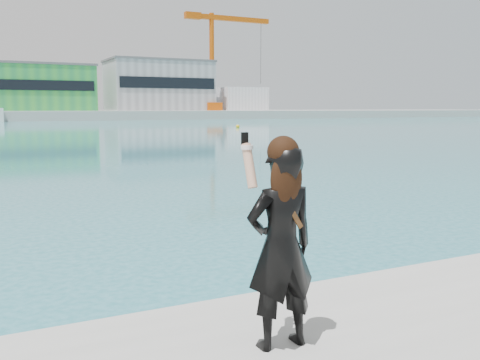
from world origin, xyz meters
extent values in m
cube|color=#238D43|center=(8.00, 128.00, 7.00)|extent=(30.00, 16.00, 10.00)
cube|color=black|center=(8.00, 119.90, 7.50)|extent=(28.50, 0.20, 2.20)
cube|color=#59595B|center=(8.00, 128.00, 12.25)|extent=(30.60, 16.32, 0.50)
cube|color=gray|center=(40.00, 128.00, 8.00)|extent=(25.00, 15.00, 12.00)
cube|color=black|center=(40.00, 120.40, 8.60)|extent=(23.75, 0.20, 2.64)
cube|color=#59595B|center=(40.00, 128.00, 14.25)|extent=(25.50, 15.30, 0.50)
cube|color=silver|center=(62.00, 126.00, 5.00)|extent=(12.00, 10.00, 6.00)
cube|color=#DB570C|center=(52.00, 122.00, 3.00)|extent=(4.00, 4.00, 2.00)
cylinder|color=#DB570C|center=(52.00, 122.00, 15.00)|extent=(1.20, 1.20, 22.00)
cube|color=#DB570C|center=(58.00, 122.00, 25.00)|extent=(20.00, 1.20, 1.20)
cube|color=#DB570C|center=(47.00, 122.00, 25.00)|extent=(4.00, 1.60, 1.60)
cylinder|color=black|center=(66.00, 122.00, 17.00)|extent=(0.10, 0.10, 16.00)
cylinder|color=silver|center=(22.00, 121.00, 6.00)|extent=(0.16, 0.16, 8.00)
cube|color=orange|center=(22.60, 121.00, 9.40)|extent=(1.20, 0.04, 0.80)
sphere|color=yellow|center=(29.45, 61.51, 0.00)|extent=(0.50, 0.50, 0.50)
imported|color=black|center=(-0.54, -0.17, 1.59)|extent=(0.58, 0.38, 1.57)
sphere|color=black|center=(-0.54, -0.19, 2.32)|extent=(0.24, 0.24, 0.24)
ellipsoid|color=black|center=(-0.54, -0.24, 2.12)|extent=(0.26, 0.14, 0.42)
cylinder|color=tan|center=(-0.76, -0.07, 2.22)|extent=(0.08, 0.18, 0.34)
cylinder|color=white|center=(-0.76, -0.03, 2.35)|extent=(0.09, 0.09, 0.03)
cube|color=black|center=(-0.76, 0.01, 2.41)|extent=(0.06, 0.01, 0.12)
cube|color=#4C2D14|center=(-0.51, -0.26, 1.90)|extent=(0.22, 0.02, 0.32)
camera|label=1|loc=(-2.59, -3.58, 2.64)|focal=40.00mm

